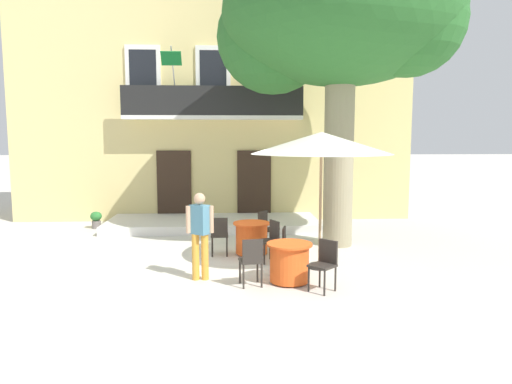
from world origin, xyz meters
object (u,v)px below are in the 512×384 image
cafe_chair_near_tree_2 (289,246)px  cafe_chair_middle_0 (219,233)px  ground_planter_left (96,219)px  pedestrian_near_entrance (200,231)px  cafe_chair_near_tree_1 (325,262)px  cafe_chair_middle_1 (270,238)px  cafe_chair_middle_2 (266,227)px  plane_tree (337,20)px  cafe_table_middle (252,238)px  cafe_umbrella (321,144)px  cafe_chair_near_tree_0 (252,259)px  cafe_table_near_tree (289,262)px

cafe_chair_near_tree_2 → cafe_chair_middle_0: size_ratio=1.00×
ground_planter_left → pedestrian_near_entrance: bearing=-56.6°
cafe_chair_near_tree_1 → pedestrian_near_entrance: pedestrian_near_entrance is taller
cafe_chair_middle_1 → cafe_chair_middle_2: 1.29m
cafe_chair_middle_2 → cafe_chair_near_tree_1: bearing=-76.2°
plane_tree → cafe_chair_near_tree_2: size_ratio=8.18×
cafe_table_middle → cafe_chair_middle_0: 0.77m
cafe_umbrella → ground_planter_left: bearing=142.2°
pedestrian_near_entrance → ground_planter_left: bearing=123.4°
cafe_chair_near_tree_1 → cafe_chair_near_tree_2: (-0.49, 1.23, 0.00)m
cafe_umbrella → pedestrian_near_entrance: bearing=-164.6°
cafe_chair_middle_1 → cafe_chair_near_tree_1: bearing=-67.9°
cafe_chair_near_tree_1 → cafe_umbrella: bearing=82.9°
cafe_chair_near_tree_1 → cafe_chair_near_tree_2: 1.33m
cafe_chair_near_tree_0 → cafe_table_middle: cafe_chair_near_tree_0 is taller
cafe_umbrella → pedestrian_near_entrance: (-2.45, -0.67, -1.65)m
plane_tree → cafe_table_near_tree: size_ratio=8.62×
cafe_chair_near_tree_1 → cafe_umbrella: size_ratio=0.31×
cafe_table_near_tree → cafe_chair_middle_0: bearing=123.4°
cafe_table_middle → cafe_chair_middle_0: cafe_chair_middle_0 is taller
cafe_table_middle → cafe_chair_middle_2: size_ratio=0.95×
cafe_chair_middle_1 → ground_planter_left: size_ratio=1.78×
plane_tree → cafe_chair_middle_2: plane_tree is taller
cafe_chair_near_tree_2 → cafe_chair_middle_1: (-0.32, 0.78, 0.00)m
plane_tree → cafe_chair_middle_1: bearing=-138.5°
cafe_chair_near_tree_1 → cafe_table_middle: bearing=114.3°
cafe_chair_near_tree_0 → pedestrian_near_entrance: 1.16m
cafe_chair_near_tree_2 → cafe_table_middle: (-0.71, 1.42, -0.14)m
cafe_chair_near_tree_1 → cafe_table_middle: size_ratio=1.05×
cafe_chair_near_tree_0 → cafe_chair_near_tree_2: (0.81, 0.96, 0.00)m
plane_tree → cafe_chair_middle_0: (-2.88, -0.99, -5.02)m
cafe_chair_near_tree_0 → cafe_umbrella: 2.80m
cafe_chair_near_tree_1 → cafe_chair_middle_2: bearing=103.8°
cafe_chair_near_tree_0 → ground_planter_left: (-4.44, 5.75, -0.24)m
cafe_chair_near_tree_1 → cafe_chair_middle_0: size_ratio=1.00×
cafe_chair_near_tree_2 → plane_tree: bearing=58.5°
ground_planter_left → cafe_table_near_tree: bearing=-47.0°
plane_tree → cafe_chair_near_tree_0: (-2.23, -3.27, -5.02)m
pedestrian_near_entrance → cafe_chair_middle_2: bearing=60.1°
cafe_umbrella → cafe_table_middle: bearing=138.4°
cafe_chair_middle_1 → ground_planter_left: cafe_chair_middle_1 is taller
cafe_chair_middle_1 → cafe_umbrella: size_ratio=0.31×
plane_tree → cafe_chair_middle_0: size_ratio=8.18×
cafe_chair_middle_0 → cafe_table_middle: bearing=7.1°
cafe_table_near_tree → cafe_chair_near_tree_0: cafe_chair_near_tree_0 is taller
plane_tree → cafe_table_middle: (-2.13, -0.90, -5.16)m
cafe_chair_near_tree_2 → cafe_chair_middle_0: 1.97m
cafe_table_near_tree → cafe_chair_near_tree_1: 0.77m
ground_planter_left → cafe_chair_near_tree_2: bearing=-42.4°
cafe_chair_near_tree_1 → cafe_umbrella: 2.53m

